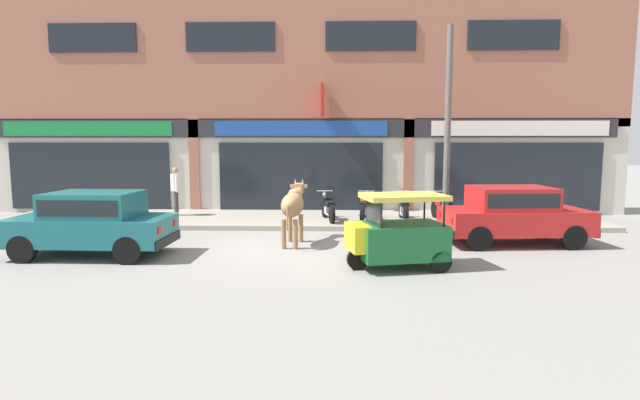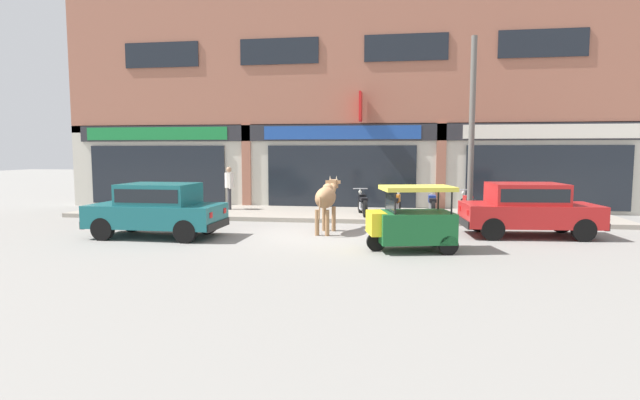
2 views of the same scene
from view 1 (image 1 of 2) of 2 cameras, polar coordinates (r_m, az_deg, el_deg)
name	(u,v)px [view 1 (image 1 of 2)]	position (r m, az deg, el deg)	size (l,w,h in m)	color
ground_plane	(285,247)	(12.35, -4.06, -5.38)	(90.00, 90.00, 0.00)	gray
sidewalk	(297,219)	(16.27, -2.63, -2.20)	(19.00, 3.62, 0.14)	gray
shop_building	(301,74)	(18.30, -2.20, 14.23)	(23.00, 1.40, 10.36)	#9E604C
cow	(293,205)	(12.48, -3.09, -0.57)	(0.64, 2.15, 1.61)	#936B47
car_0	(92,220)	(12.34, -24.58, -2.14)	(3.64, 1.67, 1.46)	black
car_1	(513,212)	(13.43, 21.18, -1.32)	(3.71, 1.87, 1.46)	black
auto_rickshaw	(397,236)	(10.30, 8.79, -4.12)	(2.12, 1.51, 1.52)	black
motorcycle_0	(328,208)	(15.56, 0.92, -0.90)	(0.61, 1.79, 0.88)	black
motorcycle_1	(364,208)	(15.52, 5.08, -0.94)	(0.58, 1.80, 0.88)	black
motorcycle_2	(403,208)	(15.71, 9.51, -0.91)	(0.52, 1.81, 0.88)	black
motorcycle_3	(442,208)	(15.88, 13.82, -0.93)	(0.54, 1.80, 0.88)	black
pedestrian	(176,186)	(17.17, -16.16, 1.56)	(0.32, 0.45, 1.60)	#2D2D33
utility_pole	(448,127)	(14.87, 14.38, 8.07)	(0.18, 0.18, 5.70)	#595651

